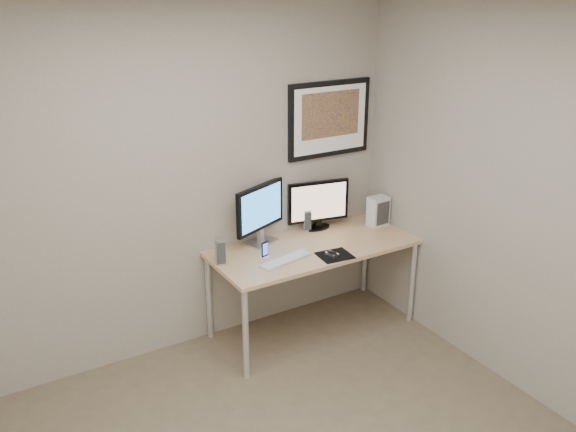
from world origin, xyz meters
The scene contains 12 objects.
room centered at (0.00, 0.45, 1.64)m, with size 3.60×3.60×3.60m.
desk centered at (1.00, 1.35, 0.66)m, with size 1.60×0.70×0.73m.
framed_art centered at (1.35, 1.68, 1.62)m, with size 0.75×0.04×0.60m.
monitor_large centered at (0.67, 1.60, 0.99)m, with size 0.49×0.25×0.48m.
monitor_tv centered at (1.22, 1.63, 0.95)m, with size 0.52×0.16×0.41m.
speaker_left centered at (0.25, 1.43, 0.83)m, with size 0.08×0.08×0.19m, color #B7B7BC.
speaker_right centered at (1.13, 1.64, 0.82)m, with size 0.07×0.07×0.18m, color #B7B7BC.
phone_dock centered at (0.57, 1.35, 0.80)m, with size 0.06×0.06×0.13m, color black.
keyboard centered at (0.68, 1.23, 0.74)m, with size 0.44×0.12×0.02m, color silver.
mousepad centered at (1.04, 1.12, 0.73)m, with size 0.25×0.22×0.00m, color black.
mouse centered at (1.02, 1.13, 0.75)m, with size 0.05×0.10×0.03m, color black.
fan_unit centered at (1.69, 1.44, 0.85)m, with size 0.16×0.12×0.25m, color silver.
Camera 1 is at (-1.38, -2.23, 2.64)m, focal length 38.00 mm.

